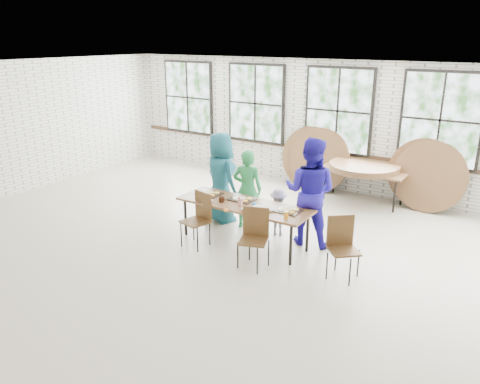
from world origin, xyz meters
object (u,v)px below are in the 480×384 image
object	(u,v)px
dining_table	(244,206)
storage_table	(364,172)
chair_near_left	(199,215)
chair_near_right	(255,232)

from	to	relation	value
dining_table	storage_table	distance (m)	3.39
chair_near_left	chair_near_right	distance (m)	1.21
storage_table	chair_near_right	bearing A→B (deg)	-94.72
chair_near_left	chair_near_right	bearing A→B (deg)	7.13
dining_table	chair_near_right	bearing A→B (deg)	-45.98
chair_near_left	chair_near_right	world-z (taller)	same
chair_near_left	storage_table	bearing A→B (deg)	79.65
chair_near_right	storage_table	world-z (taller)	chair_near_right
storage_table	dining_table	bearing A→B (deg)	-105.76
dining_table	storage_table	bearing A→B (deg)	72.49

